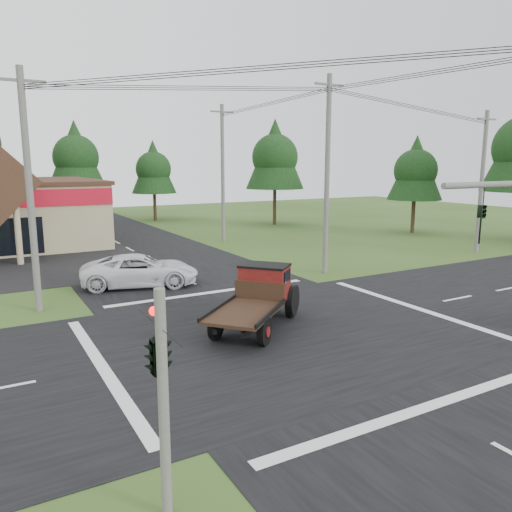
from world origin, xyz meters
TOP-DOWN VIEW (x-y plane):
  - ground at (0.00, 0.00)m, footprint 120.00×120.00m
  - road_ns at (0.00, 0.00)m, footprint 12.00×120.00m
  - road_ew at (0.00, 0.00)m, footprint 120.00×12.00m
  - traffic_signal_corner at (-7.50, -7.32)m, footprint 0.53×2.48m
  - utility_pole_nw at (-8.00, 8.00)m, footprint 2.00×0.30m
  - utility_pole_ne at (8.00, 8.00)m, footprint 2.00×0.30m
  - utility_pole_far at (22.00, 8.00)m, footprint 2.00×0.30m
  - utility_pole_n at (8.00, 22.00)m, footprint 2.00×0.30m
  - tree_row_d at (0.00, 42.00)m, footprint 6.16×6.16m
  - tree_row_e at (8.00, 40.00)m, footprint 5.04×5.04m
  - tree_side_ne at (18.00, 30.00)m, footprint 6.16×6.16m
  - tree_side_e_near at (26.00, 18.00)m, footprint 5.04×5.04m
  - antique_flatbed_truck at (-0.76, 1.06)m, footprint 5.87×5.51m
  - white_pickup at (-2.66, 10.25)m, footprint 6.71×4.57m

SIDE VIEW (x-z plane):
  - ground at x=0.00m, z-range 0.00..0.00m
  - road_ns at x=0.00m, z-range 0.00..0.02m
  - road_ew at x=0.00m, z-range 0.00..0.02m
  - white_pickup at x=-2.66m, z-range 0.00..1.71m
  - antique_flatbed_truck at x=-0.76m, z-range 0.00..2.44m
  - traffic_signal_corner at x=-7.50m, z-range 1.32..5.72m
  - utility_pole_far at x=22.00m, z-range 0.14..10.34m
  - utility_pole_nw at x=-8.00m, z-range 0.14..10.64m
  - utility_pole_n at x=8.00m, z-range 0.14..11.34m
  - utility_pole_ne at x=8.00m, z-range 0.14..11.64m
  - tree_row_e at x=8.00m, z-range 1.49..10.58m
  - tree_side_e_near at x=26.00m, z-range 1.49..10.58m
  - tree_row_d at x=0.00m, z-range 1.82..12.93m
  - tree_side_ne at x=18.00m, z-range 1.82..12.93m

